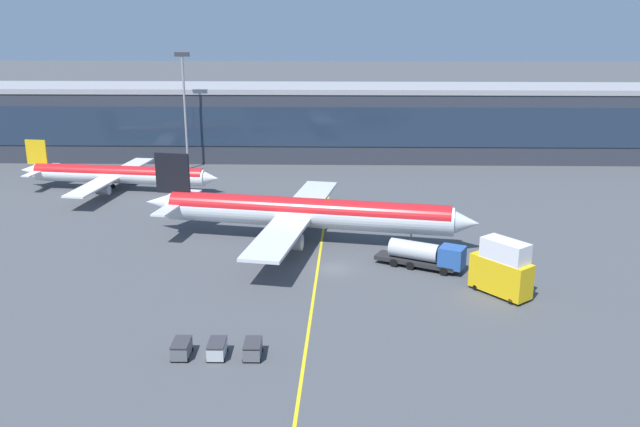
{
  "coord_description": "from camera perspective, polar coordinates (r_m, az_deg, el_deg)",
  "views": [
    {
      "loc": [
        0.12,
        -76.65,
        29.84
      ],
      "look_at": [
        -1.77,
        8.12,
        4.5
      ],
      "focal_mm": 38.25,
      "sensor_mm": 36.0,
      "label": 1
    }
  ],
  "objects": [
    {
      "name": "baggage_cart_2",
      "position": [
        62.36,
        -5.65,
        -11.22
      ],
      "size": [
        1.64,
        2.66,
        1.48
      ],
      "color": "#595B60",
      "rests_on": "ground_plane"
    },
    {
      "name": "catering_lift",
      "position": [
        76.43,
        14.98,
        -4.46
      ],
      "size": [
        6.25,
        6.84,
        6.3
      ],
      "color": "yellow",
      "rests_on": "ground_plane"
    },
    {
      "name": "main_airliner",
      "position": [
        90.66,
        -1.28,
        0.08
      ],
      "size": [
        45.32,
        36.39,
        11.3
      ],
      "color": "silver",
      "rests_on": "ground_plane"
    },
    {
      "name": "baggage_cart_0",
      "position": [
        63.38,
        -11.51,
        -11.01
      ],
      "size": [
        1.64,
        2.66,
        1.48
      ],
      "color": "#595B60",
      "rests_on": "ground_plane"
    },
    {
      "name": "terminal_building",
      "position": [
        143.92,
        -1.74,
        7.7
      ],
      "size": [
        195.02,
        16.32,
        14.97
      ],
      "color": "#2D333D",
      "rests_on": "ground_plane"
    },
    {
      "name": "commuter_jet_far",
      "position": [
        121.96,
        -16.58,
        3.16
      ],
      "size": [
        35.76,
        28.65,
        8.45
      ],
      "color": "white",
      "rests_on": "ground_plane"
    },
    {
      "name": "apron_lead_in_line",
      "position": [
        84.14,
        -0.12,
        -4.13
      ],
      "size": [
        2.53,
        79.98,
        0.01
      ],
      "primitive_type": "cube",
      "rotation": [
        0.0,
        0.0,
        -0.03
      ],
      "color": "yellow",
      "rests_on": "ground_plane"
    },
    {
      "name": "baggage_cart_1",
      "position": [
        62.79,
        -8.6,
        -11.13
      ],
      "size": [
        1.64,
        2.66,
        1.48
      ],
      "color": "#B2B7BC",
      "rests_on": "ground_plane"
    },
    {
      "name": "apron_light_mast_0",
      "position": [
        134.21,
        -11.27,
        9.17
      ],
      "size": [
        2.8,
        0.5,
        22.33
      ],
      "color": "gray",
      "rests_on": "ground_plane"
    },
    {
      "name": "fuel_tanker",
      "position": [
        82.66,
        8.83,
        -3.44
      ],
      "size": [
        10.8,
        6.98,
        3.25
      ],
      "color": "#232326",
      "rests_on": "ground_plane"
    },
    {
      "name": "ground_plane",
      "position": [
        82.25,
        1.11,
        -4.64
      ],
      "size": [
        700.0,
        700.0,
        0.0
      ],
      "primitive_type": "plane",
      "color": "#47494F"
    }
  ]
}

